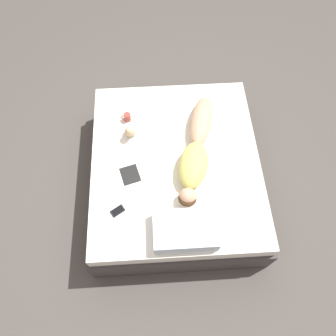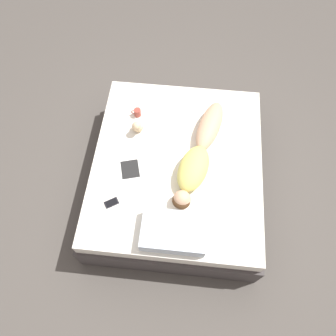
% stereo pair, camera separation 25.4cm
% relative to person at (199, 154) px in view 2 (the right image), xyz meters
% --- Properties ---
extents(ground_plane, '(12.00, 12.00, 0.00)m').
position_rel_person_xyz_m(ground_plane, '(0.21, 0.05, -0.65)').
color(ground_plane, '#4C4742').
extents(bed, '(1.82, 2.09, 0.56)m').
position_rel_person_xyz_m(bed, '(0.21, 0.05, -0.38)').
color(bed, '#383333').
rests_on(bed, ground_plane).
extents(person, '(0.54, 1.35, 0.20)m').
position_rel_person_xyz_m(person, '(0.00, 0.00, 0.00)').
color(person, tan).
rests_on(person, bed).
extents(open_magazine, '(0.62, 0.44, 0.01)m').
position_rel_person_xyz_m(open_magazine, '(0.56, 0.17, -0.09)').
color(open_magazine, white).
rests_on(open_magazine, bed).
extents(coffee_mug, '(0.11, 0.08, 0.09)m').
position_rel_person_xyz_m(coffee_mug, '(0.72, -0.49, -0.05)').
color(coffee_mug, '#993D33').
rests_on(coffee_mug, bed).
extents(cell_phone, '(0.15, 0.14, 0.01)m').
position_rel_person_xyz_m(cell_phone, '(0.81, 0.59, -0.09)').
color(cell_phone, black).
rests_on(cell_phone, bed).
extents(plush_toy, '(0.12, 0.15, 0.18)m').
position_rel_person_xyz_m(plush_toy, '(0.68, -0.28, -0.01)').
color(plush_toy, '#D1B289').
rests_on(plush_toy, bed).
extents(pillow, '(0.59, 0.38, 0.14)m').
position_rel_person_xyz_m(pillow, '(0.18, 0.84, -0.02)').
color(pillow, silver).
rests_on(pillow, bed).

